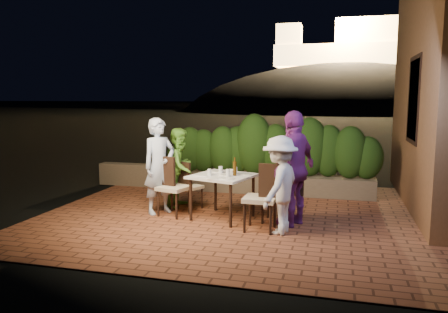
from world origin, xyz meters
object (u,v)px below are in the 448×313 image
(diner_purple, at_px, (294,168))
(chair_right_back, at_px, (277,193))
(chair_left_front, at_px, (174,186))
(chair_left_back, at_px, (189,186))
(bowl, at_px, (230,171))
(diner_blue, at_px, (159,166))
(diner_green, at_px, (180,167))
(dining_table, at_px, (222,197))
(beer_bottle, at_px, (235,167))
(parapet_lamp, at_px, (159,162))
(diner_white, at_px, (280,185))
(chair_right_front, at_px, (260,197))

(diner_purple, bearing_deg, chair_right_back, -82.58)
(chair_left_front, bearing_deg, chair_left_back, 93.47)
(bowl, bearing_deg, diner_blue, -167.12)
(bowl, relative_size, diner_green, 0.11)
(diner_green, bearing_deg, chair_right_back, -100.90)
(diner_blue, height_order, diner_purple, diner_purple)
(dining_table, distance_m, beer_bottle, 0.57)
(chair_left_back, relative_size, diner_purple, 0.46)
(bowl, bearing_deg, diner_green, 164.46)
(parapet_lamp, bearing_deg, bowl, -41.10)
(bowl, distance_m, parapet_lamp, 2.86)
(beer_bottle, xyz_separation_m, diner_green, (-1.20, 0.63, -0.16))
(chair_left_back, relative_size, diner_white, 0.58)
(dining_table, relative_size, bowl, 5.76)
(diner_white, height_order, parapet_lamp, diner_white)
(dining_table, height_order, diner_blue, diner_blue)
(chair_right_back, bearing_deg, parapet_lamp, -31.57)
(diner_white, bearing_deg, bowl, -118.35)
(diner_purple, bearing_deg, bowl, -84.29)
(beer_bottle, height_order, parapet_lamp, beer_bottle)
(chair_left_front, distance_m, diner_blue, 0.45)
(dining_table, xyz_separation_m, diner_purple, (1.20, -0.07, 0.55))
(diner_purple, bearing_deg, chair_right_front, -22.98)
(bowl, xyz_separation_m, chair_left_front, (-0.92, -0.36, -0.26))
(dining_table, distance_m, diner_purple, 1.33)
(beer_bottle, relative_size, diner_white, 0.21)
(dining_table, xyz_separation_m, diner_green, (-0.99, 0.62, 0.37))
(chair_left_front, bearing_deg, beer_bottle, 16.37)
(chair_left_front, height_order, diner_white, diner_white)
(chair_right_front, relative_size, diner_green, 0.71)
(bowl, height_order, parapet_lamp, bowl)
(chair_left_front, bearing_deg, chair_right_front, -1.07)
(diner_white, bearing_deg, beer_bottle, -110.15)
(diner_green, xyz_separation_m, parapet_lamp, (-1.11, 1.58, -0.17))
(diner_white, bearing_deg, diner_green, -106.45)
(dining_table, xyz_separation_m, beer_bottle, (0.21, -0.01, 0.53))
(diner_green, relative_size, parapet_lamp, 10.58)
(diner_blue, distance_m, diner_white, 2.29)
(dining_table, relative_size, diner_white, 0.63)
(chair_left_front, xyz_separation_m, diner_white, (1.91, -0.54, 0.23))
(dining_table, height_order, bowl, bowl)
(chair_right_back, bearing_deg, chair_left_front, 5.96)
(chair_left_front, xyz_separation_m, chair_left_back, (0.11, 0.51, -0.08))
(chair_left_front, xyz_separation_m, diner_blue, (-0.30, 0.08, 0.33))
(diner_blue, bearing_deg, diner_purple, -57.48)
(beer_bottle, height_order, chair_left_back, beer_bottle)
(bowl, xyz_separation_m, diner_white, (0.99, -0.90, -0.03))
(chair_left_front, relative_size, diner_blue, 0.60)
(beer_bottle, xyz_separation_m, chair_left_front, (-1.08, -0.02, -0.39))
(diner_green, distance_m, parapet_lamp, 1.94)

